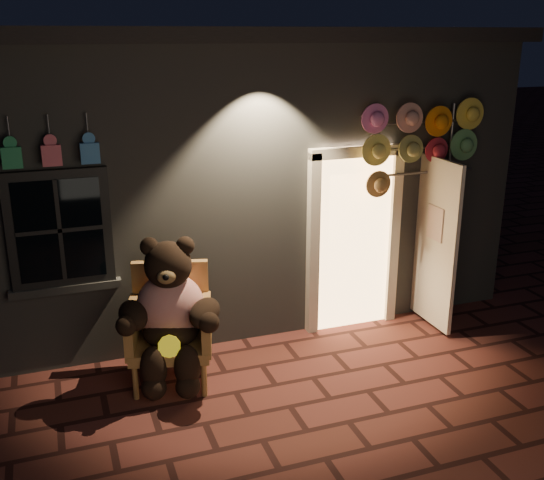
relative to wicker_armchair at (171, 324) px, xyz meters
name	(u,v)px	position (x,y,z in m)	size (l,w,h in m)	color
ground	(290,407)	(0.94, -0.94, -0.59)	(60.00, 60.00, 0.00)	#5B2823
shop_building	(191,155)	(0.94, 3.05, 1.15)	(7.30, 5.95, 3.51)	slate
wicker_armchair	(171,324)	(0.00, 0.00, 0.00)	(0.96, 0.91, 1.18)	#AC7742
teddy_bear	(170,313)	(-0.02, -0.15, 0.19)	(1.05, 0.94, 1.50)	#AF1812
hat_rack	(420,143)	(2.99, 0.33, 1.62)	(1.50, 0.22, 2.65)	#59595E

